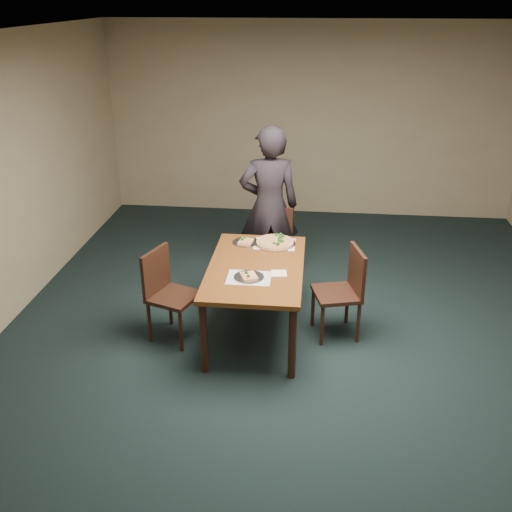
# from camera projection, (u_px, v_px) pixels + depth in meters

# --- Properties ---
(ground) EXTENTS (8.00, 8.00, 0.00)m
(ground) POSITION_uv_depth(u_px,v_px,m) (298.00, 360.00, 5.32)
(ground) COLOR black
(ground) RESTS_ON ground
(room_shell) EXTENTS (8.00, 8.00, 8.00)m
(room_shell) POSITION_uv_depth(u_px,v_px,m) (305.00, 181.00, 4.59)
(room_shell) COLOR tan
(room_shell) RESTS_ON ground
(dining_table) EXTENTS (0.90, 1.50, 0.75)m
(dining_table) POSITION_uv_depth(u_px,v_px,m) (256.00, 274.00, 5.47)
(dining_table) COLOR #5B2E12
(dining_table) RESTS_ON ground
(chair_far) EXTENTS (0.48, 0.48, 0.91)m
(chair_far) POSITION_uv_depth(u_px,v_px,m) (272.00, 242.00, 6.52)
(chair_far) COLOR black
(chair_far) RESTS_ON ground
(chair_left) EXTENTS (0.54, 0.54, 0.91)m
(chair_left) POSITION_uv_depth(u_px,v_px,m) (167.00, 289.00, 5.49)
(chair_left) COLOR black
(chair_left) RESTS_ON ground
(chair_right) EXTENTS (0.51, 0.51, 0.91)m
(chair_right) POSITION_uv_depth(u_px,v_px,m) (345.00, 287.00, 5.53)
(chair_right) COLOR black
(chair_right) RESTS_ON ground
(diner) EXTENTS (0.74, 0.56, 1.85)m
(diner) POSITION_uv_depth(u_px,v_px,m) (269.00, 207.00, 6.42)
(diner) COLOR black
(diner) RESTS_ON ground
(placemat_main) EXTENTS (0.42, 0.32, 0.00)m
(placemat_main) POSITION_uv_depth(u_px,v_px,m) (275.00, 244.00, 5.90)
(placemat_main) COLOR white
(placemat_main) RESTS_ON dining_table
(placemat_near) EXTENTS (0.40, 0.30, 0.00)m
(placemat_near) POSITION_uv_depth(u_px,v_px,m) (249.00, 278.00, 5.20)
(placemat_near) COLOR white
(placemat_near) RESTS_ON dining_table
(pizza_pan) EXTENTS (0.43, 0.43, 0.07)m
(pizza_pan) POSITION_uv_depth(u_px,v_px,m) (275.00, 242.00, 5.89)
(pizza_pan) COLOR silver
(pizza_pan) RESTS_ON dining_table
(slice_plate_near) EXTENTS (0.28, 0.28, 0.06)m
(slice_plate_near) POSITION_uv_depth(u_px,v_px,m) (249.00, 277.00, 5.19)
(slice_plate_near) COLOR silver
(slice_plate_near) RESTS_ON dining_table
(slice_plate_far) EXTENTS (0.28, 0.28, 0.06)m
(slice_plate_far) POSITION_uv_depth(u_px,v_px,m) (246.00, 242.00, 5.92)
(slice_plate_far) COLOR silver
(slice_plate_far) RESTS_ON dining_table
(napkin) EXTENTS (0.15, 0.15, 0.01)m
(napkin) POSITION_uv_depth(u_px,v_px,m) (279.00, 273.00, 5.27)
(napkin) COLOR white
(napkin) RESTS_ON dining_table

